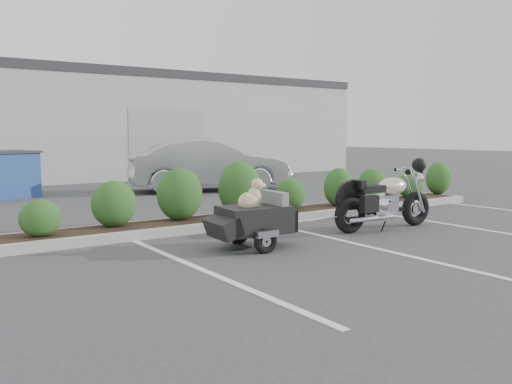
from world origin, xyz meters
TOP-DOWN VIEW (x-y plane):
  - ground at (0.00, 0.00)m, footprint 90.00×90.00m
  - planter_kerb at (1.00, 2.20)m, footprint 12.00×1.00m
  - building at (0.00, 17.00)m, footprint 26.00×10.00m
  - motorcycle at (2.54, 0.22)m, footprint 2.19×0.74m
  - pet_trailer at (-0.24, 0.24)m, footprint 1.75×0.98m
  - sedan at (3.22, 7.60)m, footprint 4.94×3.06m

SIDE VIEW (x-z plane):
  - ground at x=0.00m, z-range 0.00..0.00m
  - planter_kerb at x=1.00m, z-range 0.00..0.15m
  - pet_trailer at x=-0.24m, z-range -0.08..0.96m
  - motorcycle at x=2.54m, z-range -0.13..1.13m
  - sedan at x=3.22m, z-range 0.00..1.54m
  - building at x=0.00m, z-range 0.00..4.00m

